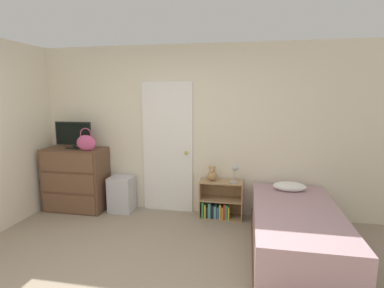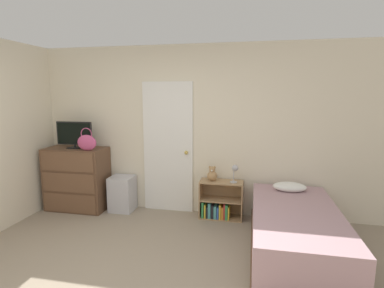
{
  "view_description": "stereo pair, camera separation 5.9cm",
  "coord_description": "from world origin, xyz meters",
  "px_view_note": "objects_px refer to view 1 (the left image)",
  "views": [
    {
      "loc": [
        1.12,
        -2.15,
        1.82
      ],
      "look_at": [
        0.32,
        2.02,
        1.12
      ],
      "focal_mm": 28.0,
      "sensor_mm": 36.0,
      "label": 1
    },
    {
      "loc": [
        1.18,
        -2.14,
        1.82
      ],
      "look_at": [
        0.32,
        2.02,
        1.12
      ],
      "focal_mm": 28.0,
      "sensor_mm": 36.0,
      "label": 2
    }
  ],
  "objects_px": {
    "tv": "(73,135)",
    "teddy_bear": "(212,174)",
    "storage_bin": "(122,194)",
    "dresser": "(76,179)",
    "bed": "(296,231)",
    "desk_lamp": "(235,170)",
    "bookshelf": "(219,204)",
    "handbag": "(86,142)"
  },
  "relations": [
    {
      "from": "teddy_bear",
      "to": "bed",
      "type": "bearing_deg",
      "value": -37.78
    },
    {
      "from": "tv",
      "to": "bookshelf",
      "type": "xyz_separation_m",
      "value": [
        2.26,
        0.1,
        -1.0
      ]
    },
    {
      "from": "handbag",
      "to": "bookshelf",
      "type": "xyz_separation_m",
      "value": [
        1.97,
        0.24,
        -0.9
      ]
    },
    {
      "from": "desk_lamp",
      "to": "dresser",
      "type": "bearing_deg",
      "value": -178.75
    },
    {
      "from": "bookshelf",
      "to": "teddy_bear",
      "type": "relative_size",
      "value": 2.85
    },
    {
      "from": "teddy_bear",
      "to": "desk_lamp",
      "type": "xyz_separation_m",
      "value": [
        0.33,
        -0.04,
        0.09
      ]
    },
    {
      "from": "storage_bin",
      "to": "bookshelf",
      "type": "relative_size",
      "value": 0.87
    },
    {
      "from": "dresser",
      "to": "handbag",
      "type": "bearing_deg",
      "value": -27.06
    },
    {
      "from": "handbag",
      "to": "teddy_bear",
      "type": "distance_m",
      "value": 1.93
    },
    {
      "from": "tv",
      "to": "bed",
      "type": "height_order",
      "value": "tv"
    },
    {
      "from": "dresser",
      "to": "teddy_bear",
      "type": "relative_size",
      "value": 4.46
    },
    {
      "from": "storage_bin",
      "to": "bookshelf",
      "type": "height_order",
      "value": "bookshelf"
    },
    {
      "from": "handbag",
      "to": "bookshelf",
      "type": "distance_m",
      "value": 2.18
    },
    {
      "from": "tv",
      "to": "handbag",
      "type": "bearing_deg",
      "value": -25.92
    },
    {
      "from": "teddy_bear",
      "to": "desk_lamp",
      "type": "bearing_deg",
      "value": -6.97
    },
    {
      "from": "dresser",
      "to": "tv",
      "type": "xyz_separation_m",
      "value": [
        0.01,
        -0.01,
        0.71
      ]
    },
    {
      "from": "bookshelf",
      "to": "teddy_bear",
      "type": "bearing_deg",
      "value": 178.37
    },
    {
      "from": "dresser",
      "to": "bed",
      "type": "xyz_separation_m",
      "value": [
        3.24,
        -0.74,
        -0.23
      ]
    },
    {
      "from": "dresser",
      "to": "handbag",
      "type": "xyz_separation_m",
      "value": [
        0.3,
        -0.15,
        0.62
      ]
    },
    {
      "from": "storage_bin",
      "to": "tv",
      "type": "bearing_deg",
      "value": -173.58
    },
    {
      "from": "teddy_bear",
      "to": "bed",
      "type": "relative_size",
      "value": 0.11
    },
    {
      "from": "dresser",
      "to": "bookshelf",
      "type": "xyz_separation_m",
      "value": [
        2.26,
        0.09,
        -0.28
      ]
    },
    {
      "from": "storage_bin",
      "to": "desk_lamp",
      "type": "height_order",
      "value": "desk_lamp"
    },
    {
      "from": "tv",
      "to": "storage_bin",
      "type": "xyz_separation_m",
      "value": [
        0.73,
        0.08,
        -0.93
      ]
    },
    {
      "from": "bed",
      "to": "bookshelf",
      "type": "bearing_deg",
      "value": 139.32
    },
    {
      "from": "tv",
      "to": "teddy_bear",
      "type": "xyz_separation_m",
      "value": [
        2.15,
        0.11,
        -0.55
      ]
    },
    {
      "from": "tv",
      "to": "dresser",
      "type": "bearing_deg",
      "value": 121.78
    },
    {
      "from": "dresser",
      "to": "handbag",
      "type": "distance_m",
      "value": 0.71
    },
    {
      "from": "bookshelf",
      "to": "desk_lamp",
      "type": "xyz_separation_m",
      "value": [
        0.22,
        -0.04,
        0.54
      ]
    },
    {
      "from": "dresser",
      "to": "tv",
      "type": "height_order",
      "value": "tv"
    },
    {
      "from": "tv",
      "to": "storage_bin",
      "type": "bearing_deg",
      "value": 6.42
    },
    {
      "from": "desk_lamp",
      "to": "bed",
      "type": "xyz_separation_m",
      "value": [
        0.75,
        -0.8,
        -0.48
      ]
    },
    {
      "from": "handbag",
      "to": "teddy_bear",
      "type": "relative_size",
      "value": 1.54
    },
    {
      "from": "teddy_bear",
      "to": "tv",
      "type": "bearing_deg",
      "value": -177.18
    },
    {
      "from": "dresser",
      "to": "tv",
      "type": "bearing_deg",
      "value": -58.22
    },
    {
      "from": "bed",
      "to": "handbag",
      "type": "bearing_deg",
      "value": 168.62
    },
    {
      "from": "bookshelf",
      "to": "dresser",
      "type": "bearing_deg",
      "value": -177.68
    },
    {
      "from": "bookshelf",
      "to": "teddy_bear",
      "type": "distance_m",
      "value": 0.46
    },
    {
      "from": "storage_bin",
      "to": "desk_lamp",
      "type": "distance_m",
      "value": 1.82
    },
    {
      "from": "tv",
      "to": "bookshelf",
      "type": "relative_size",
      "value": 0.93
    },
    {
      "from": "storage_bin",
      "to": "bed",
      "type": "bearing_deg",
      "value": -18.02
    },
    {
      "from": "handbag",
      "to": "bed",
      "type": "height_order",
      "value": "handbag"
    }
  ]
}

